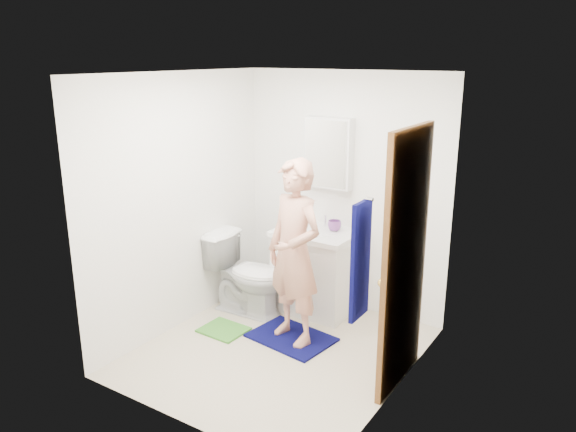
% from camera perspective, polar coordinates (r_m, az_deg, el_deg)
% --- Properties ---
extents(floor, '(2.20, 2.40, 0.02)m').
position_cam_1_polar(floor, '(5.14, -1.01, -13.65)').
color(floor, beige).
rests_on(floor, ground).
extents(ceiling, '(2.20, 2.40, 0.02)m').
position_cam_1_polar(ceiling, '(4.45, -1.17, 14.45)').
color(ceiling, white).
rests_on(ceiling, ground).
extents(wall_back, '(2.20, 0.02, 2.40)m').
position_cam_1_polar(wall_back, '(5.66, 5.74, 2.37)').
color(wall_back, white).
rests_on(wall_back, ground).
extents(wall_front, '(2.20, 0.02, 2.40)m').
position_cam_1_polar(wall_front, '(3.76, -11.42, -5.10)').
color(wall_front, white).
rests_on(wall_front, ground).
extents(wall_left, '(0.02, 2.40, 2.40)m').
position_cam_1_polar(wall_left, '(5.33, -11.06, 1.26)').
color(wall_left, white).
rests_on(wall_left, ground).
extents(wall_right, '(0.02, 2.40, 2.40)m').
position_cam_1_polar(wall_right, '(4.17, 11.73, -3.00)').
color(wall_right, white).
rests_on(wall_right, ground).
extents(vanity_cabinet, '(0.75, 0.55, 0.80)m').
position_cam_1_polar(vanity_cabinet, '(5.73, 2.82, -5.82)').
color(vanity_cabinet, white).
rests_on(vanity_cabinet, floor).
extents(countertop, '(0.79, 0.59, 0.05)m').
position_cam_1_polar(countertop, '(5.58, 2.88, -1.77)').
color(countertop, white).
rests_on(countertop, vanity_cabinet).
extents(sink_basin, '(0.40, 0.40, 0.03)m').
position_cam_1_polar(sink_basin, '(5.58, 2.88, -1.63)').
color(sink_basin, white).
rests_on(sink_basin, countertop).
extents(faucet, '(0.03, 0.03, 0.12)m').
position_cam_1_polar(faucet, '(5.71, 3.79, -0.49)').
color(faucet, silver).
rests_on(faucet, countertop).
extents(medicine_cabinet, '(0.50, 0.12, 0.70)m').
position_cam_1_polar(medicine_cabinet, '(5.59, 4.15, 6.42)').
color(medicine_cabinet, white).
rests_on(medicine_cabinet, wall_back).
extents(mirror_panel, '(0.46, 0.01, 0.66)m').
position_cam_1_polar(mirror_panel, '(5.53, 3.84, 6.33)').
color(mirror_panel, white).
rests_on(mirror_panel, wall_back).
extents(door, '(0.05, 0.80, 2.05)m').
position_cam_1_polar(door, '(4.37, 11.77, -4.51)').
color(door, brown).
rests_on(door, ground).
extents(door_knob, '(0.07, 0.07, 0.07)m').
position_cam_1_polar(door_knob, '(4.14, 9.56, -6.73)').
color(door_knob, gold).
rests_on(door_knob, door).
extents(towel, '(0.03, 0.24, 0.80)m').
position_cam_1_polar(towel, '(3.68, 7.36, -4.54)').
color(towel, '#070845').
rests_on(towel, wall_right).
extents(towel_hook, '(0.06, 0.02, 0.02)m').
position_cam_1_polar(towel_hook, '(3.54, 8.19, 1.71)').
color(towel_hook, silver).
rests_on(towel_hook, wall_right).
extents(toilet, '(0.82, 0.49, 0.82)m').
position_cam_1_polar(toilet, '(5.68, -4.11, -5.91)').
color(toilet, white).
rests_on(toilet, floor).
extents(bath_mat, '(0.80, 0.62, 0.02)m').
position_cam_1_polar(bath_mat, '(5.32, 0.34, -12.24)').
color(bath_mat, '#070845').
rests_on(bath_mat, floor).
extents(green_rug, '(0.43, 0.37, 0.02)m').
position_cam_1_polar(green_rug, '(5.49, -6.57, -11.41)').
color(green_rug, '#489A33').
rests_on(green_rug, floor).
extents(soap_dispenser, '(0.10, 0.10, 0.19)m').
position_cam_1_polar(soap_dispenser, '(5.58, 0.88, -0.47)').
color(soap_dispenser, '#AB5059').
rests_on(soap_dispenser, countertop).
extents(toothbrush_cup, '(0.14, 0.14, 0.11)m').
position_cam_1_polar(toothbrush_cup, '(5.58, 4.74, -0.99)').
color(toothbrush_cup, '#7E4394').
rests_on(toothbrush_cup, countertop).
extents(man, '(0.70, 0.56, 1.67)m').
position_cam_1_polar(man, '(4.95, 0.65, -3.75)').
color(man, tan).
rests_on(man, bath_mat).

